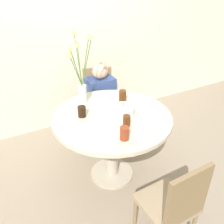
{
  "coord_description": "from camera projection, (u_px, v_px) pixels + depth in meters",
  "views": [
    {
      "loc": [
        -0.97,
        -1.84,
        2.04
      ],
      "look_at": [
        0.0,
        0.0,
        0.81
      ],
      "focal_mm": 40.0,
      "sensor_mm": 36.0,
      "label": 1
    }
  ],
  "objects": [
    {
      "name": "ground_plane",
      "position": [
        112.0,
        174.0,
        2.83
      ],
      "size": [
        16.0,
        16.0,
        0.0
      ],
      "primitive_type": "plane",
      "color": "gray"
    },
    {
      "name": "wall_back",
      "position": [
        64.0,
        33.0,
        3.15
      ],
      "size": [
        8.0,
        0.05,
        2.6
      ],
      "color": "beige",
      "rests_on": "ground_plane"
    },
    {
      "name": "flower_vase",
      "position": [
        80.0,
        76.0,
        2.53
      ],
      "size": [
        0.28,
        0.32,
        0.74
      ],
      "color": "silver",
      "rests_on": "dining_table"
    },
    {
      "name": "dining_table",
      "position": [
        112.0,
        128.0,
        2.51
      ],
      "size": [
        1.17,
        1.17,
        0.77
      ],
      "color": "beige",
      "rests_on": "ground_plane"
    },
    {
      "name": "chair_near_front",
      "position": [
        99.0,
        98.0,
        3.37
      ],
      "size": [
        0.5,
        0.5,
        0.88
      ],
      "rotation": [
        0.0,
        0.0,
        -0.3
      ],
      "color": "#9E896B",
      "rests_on": "ground_plane"
    },
    {
      "name": "drink_glass_2",
      "position": [
        82.0,
        112.0,
        2.4
      ],
      "size": [
        0.08,
        0.08,
        0.11
      ],
      "color": "black",
      "rests_on": "dining_table"
    },
    {
      "name": "birthday_cake",
      "position": [
        123.0,
        112.0,
        2.39
      ],
      "size": [
        0.21,
        0.21,
        0.15
      ],
      "color": "white",
      "rests_on": "dining_table"
    },
    {
      "name": "drink_glass_1",
      "position": [
        123.0,
        96.0,
        2.64
      ],
      "size": [
        0.08,
        0.08,
        0.14
      ],
      "color": "#51280F",
      "rests_on": "dining_table"
    },
    {
      "name": "person_guest",
      "position": [
        101.0,
        104.0,
        3.24
      ],
      "size": [
        0.34,
        0.24,
        1.04
      ],
      "color": "#383333",
      "rests_on": "ground_plane"
    },
    {
      "name": "drink_glass_3",
      "position": [
        124.0,
        133.0,
        2.08
      ],
      "size": [
        0.08,
        0.08,
        0.12
      ],
      "color": "maroon",
      "rests_on": "dining_table"
    },
    {
      "name": "chair_right_flank",
      "position": [
        175.0,
        203.0,
        1.88
      ],
      "size": [
        0.42,
        0.42,
        0.88
      ],
      "rotation": [
        0.0,
        0.0,
        3.18
      ],
      "color": "#9E896B",
      "rests_on": "ground_plane"
    },
    {
      "name": "drink_glass_0",
      "position": [
        127.0,
        121.0,
        2.25
      ],
      "size": [
        0.07,
        0.07,
        0.11
      ],
      "color": "#51280F",
      "rests_on": "dining_table"
    },
    {
      "name": "side_plate",
      "position": [
        148.0,
        117.0,
        2.39
      ],
      "size": [
        0.21,
        0.21,
        0.01
      ],
      "color": "silver",
      "rests_on": "dining_table"
    }
  ]
}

